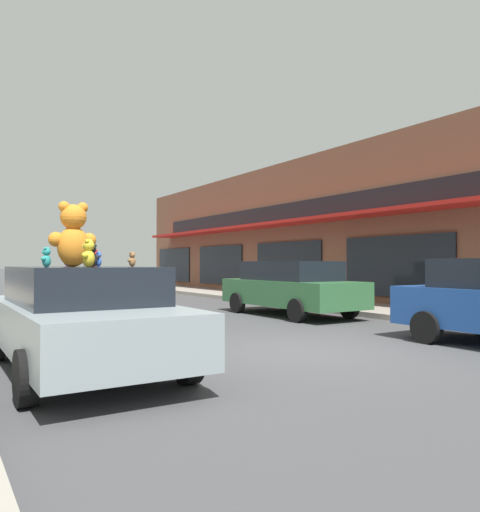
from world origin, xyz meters
The scene contains 14 objects.
ground_plane centered at (0.00, 0.00, 0.00)m, with size 260.00×260.00×0.00m, color #424244.
storefront_row centered at (15.13, 10.13, 2.92)m, with size 16.52×28.99×5.84m.
plush_art_car centered at (-3.52, 0.36, 0.77)m, with size 2.09×4.67×1.46m.
teddy_bear_giant centered at (-3.63, 0.41, 1.90)m, with size 0.66×0.41×0.91m.
teddy_bear_blue centered at (-3.21, 0.64, 1.57)m, with size 0.14×0.16×0.22m.
teddy_bear_cream centered at (-3.26, 1.10, 1.61)m, with size 0.19×0.23×0.31m.
teddy_bear_black centered at (-3.32, 0.58, 1.62)m, with size 0.25×0.16×0.33m.
teddy_bear_white centered at (-3.45, 1.33, 1.60)m, with size 0.21×0.18×0.29m.
teddy_bear_purple centered at (-3.55, 1.05, 1.60)m, with size 0.21×0.13×0.29m.
teddy_bear_red centered at (-3.02, 1.53, 1.59)m, with size 0.17×0.20×0.28m.
teddy_bear_teal centered at (-4.09, -0.19, 1.58)m, with size 0.16×0.18×0.25m.
teddy_bear_brown centered at (-2.81, 0.31, 1.56)m, with size 0.16×0.13×0.22m.
teddy_bear_yellow centered at (-3.62, -0.37, 1.63)m, with size 0.23×0.26×0.36m.
parked_car_far_center centered at (3.48, 4.70, 0.83)m, with size 2.00×4.68×1.56m.
Camera 1 is at (-5.31, -6.74, 1.51)m, focal length 35.00 mm.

